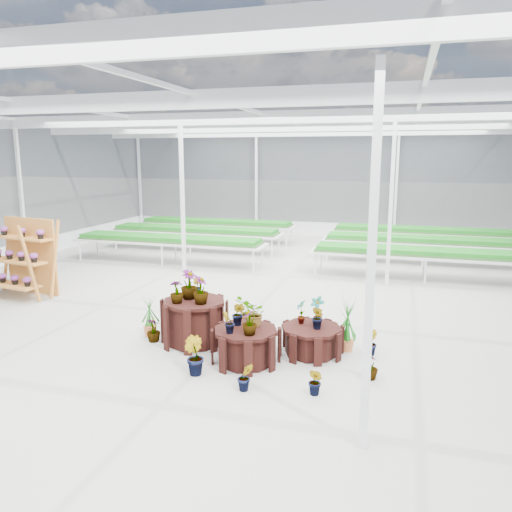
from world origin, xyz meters
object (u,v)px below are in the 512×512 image
(shelf_rack, at_px, (18,258))
(bird_table, at_px, (24,258))
(plinth_low, at_px, (311,340))
(plinth_mid, at_px, (246,346))
(plinth_tall, at_px, (195,322))

(shelf_rack, xyz_separation_m, bird_table, (-0.44, 0.72, -0.15))
(plinth_low, bearing_deg, bird_table, 164.02)
(shelf_rack, bearing_deg, plinth_mid, -9.55)
(plinth_mid, xyz_separation_m, plinth_low, (1.00, 0.70, -0.05))
(plinth_low, height_order, bird_table, bird_table)
(shelf_rack, bearing_deg, plinth_low, -2.31)
(plinth_mid, relative_size, plinth_low, 1.02)
(plinth_mid, bearing_deg, shelf_rack, 160.95)
(plinth_mid, bearing_deg, bird_table, 156.97)
(plinth_low, height_order, shelf_rack, shelf_rack)
(plinth_tall, height_order, shelf_rack, shelf_rack)
(plinth_tall, bearing_deg, shelf_rack, 162.71)
(plinth_low, distance_m, bird_table, 8.46)
(plinth_mid, distance_m, bird_table, 7.74)
(plinth_tall, bearing_deg, plinth_mid, -26.57)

